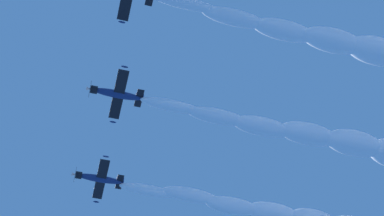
# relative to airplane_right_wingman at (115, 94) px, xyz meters

# --- Properties ---
(airplane_right_wingman) EXTENTS (6.54, 6.42, 2.35)m
(airplane_right_wingman) POSITION_rel_airplane_right_wingman_xyz_m (0.00, 0.00, 0.00)
(airplane_right_wingman) COLOR navy
(airplane_outer_left) EXTENTS (6.55, 6.41, 2.32)m
(airplane_outer_left) POSITION_rel_airplane_right_wingman_xyz_m (10.17, -9.35, 0.01)
(airplane_outer_left) COLOR navy
(smoke_trail_right_wingman) EXTENTS (30.44, 33.63, 4.39)m
(smoke_trail_right_wingman) POSITION_rel_airplane_right_wingman_xyz_m (-21.13, -23.18, -0.45)
(smoke_trail_right_wingman) COLOR white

